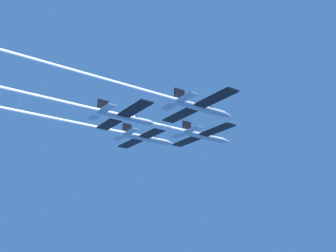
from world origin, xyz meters
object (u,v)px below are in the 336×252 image
at_px(jet_lead, 125,118).
at_px(jet_slot, 32,96).
at_px(jet_left_wing, 63,122).
at_px(jet_right_wing, 125,87).

xyz_separation_m(jet_lead, jet_slot, (0.10, -18.14, 0.14)).
height_order(jet_left_wing, jet_right_wing, jet_right_wing).
bearing_deg(jet_slot, jet_right_wing, 44.44).
bearing_deg(jet_slot, jet_lead, 90.31).
bearing_deg(jet_lead, jet_slot, -89.69).
xyz_separation_m(jet_right_wing, jet_slot, (-11.66, -11.44, -0.36)).
distance_m(jet_left_wing, jet_right_wing, 20.87).
relative_size(jet_left_wing, jet_slot, 1.05).
bearing_deg(jet_right_wing, jet_slot, -135.56).
height_order(jet_lead, jet_slot, jet_slot).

